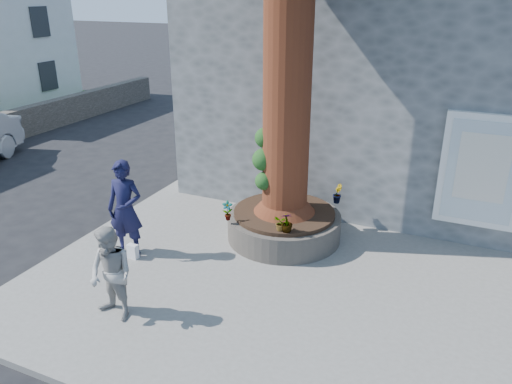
% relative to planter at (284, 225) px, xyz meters
% --- Properties ---
extents(ground, '(120.00, 120.00, 0.00)m').
position_rel_planter_xyz_m(ground, '(-0.80, -2.00, -0.41)').
color(ground, black).
rests_on(ground, ground).
extents(pavement, '(9.00, 8.00, 0.12)m').
position_rel_planter_xyz_m(pavement, '(0.70, -1.00, -0.35)').
color(pavement, slate).
rests_on(pavement, ground).
extents(yellow_line, '(0.10, 30.00, 0.01)m').
position_rel_planter_xyz_m(yellow_line, '(-3.85, -1.00, -0.41)').
color(yellow_line, yellow).
rests_on(yellow_line, ground).
extents(stone_shop, '(10.30, 8.30, 6.30)m').
position_rel_planter_xyz_m(stone_shop, '(1.70, 5.20, 2.75)').
color(stone_shop, '#525658').
rests_on(stone_shop, ground).
extents(planter, '(2.30, 2.30, 0.60)m').
position_rel_planter_xyz_m(planter, '(0.00, 0.00, 0.00)').
color(planter, black).
rests_on(planter, pavement).
extents(man, '(0.76, 0.57, 1.88)m').
position_rel_planter_xyz_m(man, '(-2.49, -1.84, 0.65)').
color(man, black).
rests_on(man, pavement).
extents(woman, '(0.83, 0.70, 1.52)m').
position_rel_planter_xyz_m(woman, '(-1.43, -3.57, 0.47)').
color(woman, '#999692').
rests_on(woman, pavement).
extents(shopping_bag, '(0.20, 0.13, 0.28)m').
position_rel_planter_xyz_m(shopping_bag, '(-2.31, -1.96, -0.15)').
color(shopping_bag, white).
rests_on(shopping_bag, pavement).
extents(plant_a, '(0.25, 0.22, 0.39)m').
position_rel_planter_xyz_m(plant_a, '(-0.85, -0.85, 0.50)').
color(plant_a, gray).
rests_on(plant_a, planter).
extents(plant_b, '(0.24, 0.25, 0.40)m').
position_rel_planter_xyz_m(plant_b, '(0.85, 0.85, 0.51)').
color(plant_b, gray).
rests_on(plant_b, planter).
extents(plant_c, '(0.29, 0.29, 0.38)m').
position_rel_planter_xyz_m(plant_c, '(0.37, -0.85, 0.50)').
color(plant_c, gray).
rests_on(plant_c, planter).
extents(plant_d, '(0.35, 0.35, 0.29)m').
position_rel_planter_xyz_m(plant_d, '(0.26, -0.85, 0.45)').
color(plant_d, gray).
rests_on(plant_d, planter).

